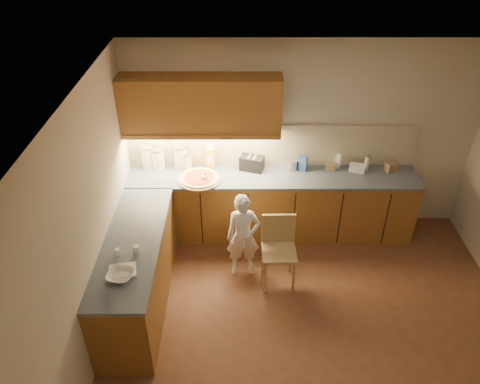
{
  "coord_description": "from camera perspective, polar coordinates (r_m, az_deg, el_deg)",
  "views": [
    {
      "loc": [
        -0.8,
        -3.44,
        4.12
      ],
      "look_at": [
        -0.8,
        1.2,
        1.0
      ],
      "focal_mm": 35.0,
      "sensor_mm": 36.0,
      "label": 1
    }
  ],
  "objects": [
    {
      "name": "flat_pack",
      "position": [
        6.33,
        14.08,
        2.88
      ],
      "size": [
        0.23,
        0.19,
        0.08
      ],
      "primitive_type": "cube",
      "rotation": [
        0.0,
        0.0,
        -0.28
      ],
      "color": "white",
      "rests_on": "l_counter"
    },
    {
      "name": "blue_box",
      "position": [
        6.17,
        7.7,
        3.49
      ],
      "size": [
        0.12,
        0.11,
        0.2
      ],
      "primitive_type": "cube",
      "rotation": [
        0.0,
        0.0,
        -0.42
      ],
      "color": "#3655A3",
      "rests_on": "l_counter"
    },
    {
      "name": "room",
      "position": [
        4.29,
        10.77,
        -1.44
      ],
      "size": [
        4.54,
        4.5,
        2.62
      ],
      "color": "brown",
      "rests_on": "ground"
    },
    {
      "name": "mixing_bowl",
      "position": [
        4.69,
        -14.38,
        -9.84
      ],
      "size": [
        0.3,
        0.3,
        0.06
      ],
      "primitive_type": "imported",
      "rotation": [
        0.0,
        0.0,
        -0.2
      ],
      "color": "silver",
      "rests_on": "l_counter"
    },
    {
      "name": "white_bottle",
      "position": [
        6.31,
        11.86,
        3.72
      ],
      "size": [
        0.08,
        0.08,
        0.19
      ],
      "primitive_type": "cube",
      "rotation": [
        0.0,
        0.0,
        -0.37
      ],
      "color": "white",
      "rests_on": "l_counter"
    },
    {
      "name": "toaster",
      "position": [
        6.13,
        1.46,
        3.53
      ],
      "size": [
        0.34,
        0.26,
        0.2
      ],
      "rotation": [
        0.0,
        0.0,
        -0.31
      ],
      "color": "black",
      "rests_on": "l_counter"
    },
    {
      "name": "canister_d",
      "position": [
        6.18,
        -6.54,
        3.79
      ],
      "size": [
        0.14,
        0.14,
        0.24
      ],
      "rotation": [
        0.0,
        0.0,
        0.04
      ],
      "color": "beige",
      "rests_on": "l_counter"
    },
    {
      "name": "card_box_b",
      "position": [
        6.44,
        17.97,
        2.98
      ],
      "size": [
        0.19,
        0.17,
        0.12
      ],
      "primitive_type": "cube",
      "rotation": [
        0.0,
        0.0,
        0.32
      ],
      "color": "#A28257",
      "rests_on": "l_counter"
    },
    {
      "name": "canister_a",
      "position": [
        6.23,
        -11.21,
        4.16
      ],
      "size": [
        0.17,
        0.17,
        0.34
      ],
      "rotation": [
        0.0,
        0.0,
        0.17
      ],
      "color": "silver",
      "rests_on": "l_counter"
    },
    {
      "name": "spice_jar_a",
      "position": [
        4.96,
        -14.67,
        -7.06
      ],
      "size": [
        0.06,
        0.06,
        0.07
      ],
      "primitive_type": "cylinder",
      "rotation": [
        0.0,
        0.0,
        -0.1
      ],
      "color": "white",
      "rests_on": "l_counter"
    },
    {
      "name": "l_counter",
      "position": [
        5.94,
        -1.19,
        -4.06
      ],
      "size": [
        3.77,
        2.62,
        0.92
      ],
      "color": "#905F2A",
      "rests_on": "ground"
    },
    {
      "name": "spice_jar_b",
      "position": [
        4.93,
        -12.51,
        -6.83
      ],
      "size": [
        0.08,
        0.08,
        0.08
      ],
      "primitive_type": "cylinder",
      "rotation": [
        0.0,
        0.0,
        -0.39
      ],
      "color": "silver",
      "rests_on": "l_counter"
    },
    {
      "name": "dough_cloth",
      "position": [
        4.77,
        -14.15,
        -9.29
      ],
      "size": [
        0.3,
        0.26,
        0.02
      ],
      "primitive_type": "cube",
      "rotation": [
        0.0,
        0.0,
        0.22
      ],
      "color": "white",
      "rests_on": "l_counter"
    },
    {
      "name": "steel_pot",
      "position": [
        6.21,
        6.34,
        3.44
      ],
      "size": [
        0.18,
        0.18,
        0.14
      ],
      "color": "silver",
      "rests_on": "l_counter"
    },
    {
      "name": "canister_b",
      "position": [
        6.21,
        -9.94,
        4.02
      ],
      "size": [
        0.18,
        0.18,
        0.31
      ],
      "rotation": [
        0.0,
        0.0,
        0.32
      ],
      "color": "white",
      "rests_on": "l_counter"
    },
    {
      "name": "wooden_chair",
      "position": [
        5.58,
        4.73,
        -6.5
      ],
      "size": [
        0.41,
        0.41,
        0.88
      ],
      "rotation": [
        0.0,
        0.0,
        0.02
      ],
      "color": "tan",
      "rests_on": "ground"
    },
    {
      "name": "tall_jar",
      "position": [
        6.32,
        15.23,
        3.4
      ],
      "size": [
        0.07,
        0.07,
        0.22
      ],
      "rotation": [
        0.0,
        0.0,
        -0.07
      ],
      "color": "beige",
      "rests_on": "l_counter"
    },
    {
      "name": "oil_jug",
      "position": [
        6.15,
        -3.6,
        4.21
      ],
      "size": [
        0.13,
        0.1,
        0.34
      ],
      "rotation": [
        0.0,
        0.0,
        -0.16
      ],
      "color": "gold",
      "rests_on": "l_counter"
    },
    {
      "name": "child",
      "position": [
        5.62,
        0.4,
        -5.4
      ],
      "size": [
        0.43,
        0.3,
        1.12
      ],
      "primitive_type": "imported",
      "rotation": [
        0.0,
        0.0,
        0.09
      ],
      "color": "white",
      "rests_on": "ground"
    },
    {
      "name": "upper_cabinets",
      "position": [
        5.75,
        -4.83,
        10.55
      ],
      "size": [
        1.95,
        0.36,
        0.73
      ],
      "color": "#905F2A",
      "rests_on": "ground"
    },
    {
      "name": "card_box_a",
      "position": [
        6.27,
        11.0,
        3.04
      ],
      "size": [
        0.13,
        0.1,
        0.09
      ],
      "primitive_type": "cube",
      "rotation": [
        0.0,
        0.0,
        -0.13
      ],
      "color": "#9F7C55",
      "rests_on": "l_counter"
    },
    {
      "name": "backsplash",
      "position": [
        6.17,
        3.97,
        5.7
      ],
      "size": [
        3.75,
        0.02,
        0.58
      ],
      "primitive_type": "cube",
      "color": "#C2B896",
      "rests_on": "l_counter"
    },
    {
      "name": "canister_c",
      "position": [
        6.18,
        -7.24,
        4.26
      ],
      "size": [
        0.18,
        0.18,
        0.33
      ],
      "rotation": [
        0.0,
        0.0,
        0.02
      ],
      "color": "silver",
      "rests_on": "l_counter"
    },
    {
      "name": "pizza_on_board",
      "position": [
        5.96,
        -4.96,
        1.64
      ],
      "size": [
        0.55,
        0.55,
        0.22
      ],
      "rotation": [
        0.0,
        0.0,
        -0.25
      ],
      "color": "tan",
      "rests_on": "l_counter"
    }
  ]
}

